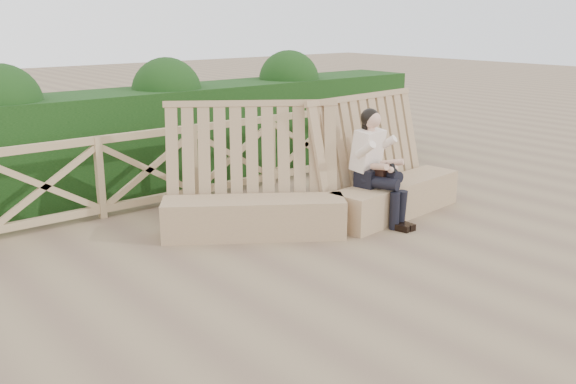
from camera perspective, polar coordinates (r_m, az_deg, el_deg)
ground at (r=6.46m, az=2.71°, el=-8.36°), size 60.00×60.00×0.00m
bench at (r=8.24m, az=3.40°, el=-0.10°), size 4.16×1.91×1.60m
woman at (r=8.27m, az=7.81°, el=2.61°), size 0.46×0.92×1.48m
guardrail at (r=9.06m, az=-12.27°, el=1.97°), size 10.10×0.09×1.10m
hedge at (r=10.08m, az=-15.50°, el=4.25°), size 12.00×1.20×1.50m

